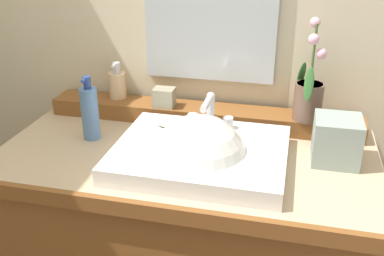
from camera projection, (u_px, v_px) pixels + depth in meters
name	position (u px, v px, depth m)	size (l,w,h in m)	color
wall_back	(214.00, 9.00, 1.56)	(2.89, 0.20, 2.46)	beige
back_ledge	(202.00, 115.00, 1.54)	(1.06, 0.12, 0.06)	brown
sink_basin	(200.00, 159.00, 1.28)	(0.48, 0.40, 0.29)	white
soap_bar	(166.00, 123.00, 1.40)	(0.07, 0.04, 0.02)	#EEE0C9
potted_plant	(309.00, 94.00, 1.40)	(0.09, 0.12, 0.32)	brown
soap_dispenser	(117.00, 84.00, 1.59)	(0.06, 0.06, 0.13)	#D8B789
trinket_box	(164.00, 97.00, 1.52)	(0.07, 0.06, 0.06)	gray
lotion_bottle	(90.00, 112.00, 1.41)	(0.05, 0.06, 0.21)	#5179AC
tissue_box	(336.00, 140.00, 1.28)	(0.13, 0.13, 0.13)	#8B9D95
mirror	(210.00, 6.00, 1.45)	(0.44, 0.02, 0.49)	silver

